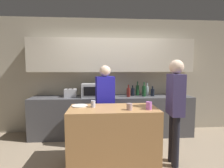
{
  "coord_description": "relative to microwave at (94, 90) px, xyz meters",
  "views": [
    {
      "loc": [
        -0.3,
        -2.51,
        1.55
      ],
      "look_at": [
        -0.08,
        0.41,
        1.27
      ],
      "focal_mm": 28.0,
      "sensor_mm": 36.0,
      "label": 1
    }
  ],
  "objects": [
    {
      "name": "bottle_1",
      "position": [
        0.9,
        0.1,
        -0.06
      ],
      "size": [
        0.09,
        0.09,
        0.24
      ],
      "color": "black",
      "rests_on": "back_counter"
    },
    {
      "name": "toaster",
      "position": [
        -0.51,
        0.0,
        -0.06
      ],
      "size": [
        0.26,
        0.16,
        0.18
      ],
      "color": "silver",
      "rests_on": "back_counter"
    },
    {
      "name": "bottle_3",
      "position": [
        1.14,
        -0.02,
        -0.02
      ],
      "size": [
        0.08,
        0.08,
        0.33
      ],
      "color": "#194723",
      "rests_on": "back_counter"
    },
    {
      "name": "bottle_0",
      "position": [
        0.77,
        -0.07,
        -0.04
      ],
      "size": [
        0.08,
        0.08,
        0.27
      ],
      "color": "maroon",
      "rests_on": "back_counter"
    },
    {
      "name": "cup_0",
      "position": [
        0.57,
        -1.38,
        -0.07
      ],
      "size": [
        0.09,
        0.09,
        0.1
      ],
      "color": "#B7979D",
      "rests_on": "kitchen_island"
    },
    {
      "name": "person_left",
      "position": [
        0.23,
        -0.62,
        -0.11
      ],
      "size": [
        0.37,
        0.25,
        1.59
      ],
      "rotation": [
        0.0,
        0.0,
        -2.97
      ],
      "color": "black",
      "rests_on": "ground_plane"
    },
    {
      "name": "microwave",
      "position": [
        0.0,
        0.0,
        0.0
      ],
      "size": [
        0.52,
        0.39,
        0.3
      ],
      "color": "#B7BABC",
      "rests_on": "back_counter"
    },
    {
      "name": "bottle_5",
      "position": [
        1.34,
        -0.01,
        -0.06
      ],
      "size": [
        0.08,
        0.08,
        0.23
      ],
      "color": "black",
      "rests_on": "back_counter"
    },
    {
      "name": "person_center",
      "position": [
        1.31,
        -1.28,
        -0.05
      ],
      "size": [
        0.22,
        0.35,
        1.67
      ],
      "rotation": [
        0.0,
        0.0,
        1.51
      ],
      "color": "black",
      "rests_on": "ground_plane"
    },
    {
      "name": "bottle_2",
      "position": [
        1.02,
        0.13,
        -0.03
      ],
      "size": [
        0.07,
        0.07,
        0.33
      ],
      "color": "#194723",
      "rests_on": "back_counter"
    },
    {
      "name": "potted_plant",
      "position": [
        2.02,
        0.0,
        0.05
      ],
      "size": [
        0.14,
        0.14,
        0.39
      ],
      "color": "brown",
      "rests_on": "back_counter"
    },
    {
      "name": "back_wall",
      "position": [
        0.42,
        0.29,
        0.49
      ],
      "size": [
        6.4,
        0.4,
        2.7
      ],
      "color": "#B2A893",
      "rests_on": "ground_plane"
    },
    {
      "name": "cup_1",
      "position": [
        0.87,
        -1.36,
        -0.07
      ],
      "size": [
        0.09,
        0.09,
        0.12
      ],
      "color": "#C96CD1",
      "rests_on": "kitchen_island"
    },
    {
      "name": "kitchen_island",
      "position": [
        0.34,
        -1.22,
        -0.59
      ],
      "size": [
        1.38,
        0.67,
        0.92
      ],
      "color": "#B27F4C",
      "rests_on": "ground_plane"
    },
    {
      "name": "cup_2",
      "position": [
        0.03,
        -1.15,
        -0.07
      ],
      "size": [
        0.07,
        0.07,
        0.11
      ],
      "color": "silver",
      "rests_on": "kitchen_island"
    },
    {
      "name": "plate_on_island",
      "position": [
        -0.19,
        -1.07,
        -0.12
      ],
      "size": [
        0.26,
        0.26,
        0.01
      ],
      "color": "white",
      "rests_on": "kitchen_island"
    },
    {
      "name": "bottle_4",
      "position": [
        1.24,
        0.07,
        -0.04
      ],
      "size": [
        0.07,
        0.07,
        0.29
      ],
      "color": "silver",
      "rests_on": "back_counter"
    },
    {
      "name": "back_counter",
      "position": [
        0.42,
        0.02,
        -0.6
      ],
      "size": [
        3.6,
        0.62,
        0.9
      ],
      "color": "#4C4C51",
      "rests_on": "ground_plane"
    }
  ]
}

